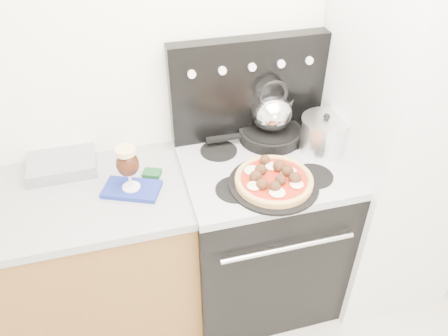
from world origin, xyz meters
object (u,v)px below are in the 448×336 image
object	(u,v)px
base_cabinet	(42,276)
fridge	(401,139)
stock_pot	(324,135)
beer_glass	(128,168)
tea_kettle	(272,110)
stove_body	(259,235)
pizza	(274,178)
oven_mitt	(132,189)
pizza_pan	(274,184)
skillet	(270,134)

from	to	relation	value
base_cabinet	fridge	bearing A→B (deg)	-1.59
fridge	stock_pot	size ratio (longest dim) A/B	8.65
beer_glass	tea_kettle	size ratio (longest dim) A/B	0.95
base_cabinet	stock_pot	xyz separation A→B (m)	(1.41, 0.01, 0.57)
stove_body	pizza	distance (m)	0.54
pizza	stock_pot	xyz separation A→B (m)	(0.32, 0.20, 0.04)
fridge	oven_mitt	xyz separation A→B (m)	(-1.31, 0.01, -0.04)
stove_body	oven_mitt	xyz separation A→B (m)	(-0.61, -0.02, 0.47)
fridge	beer_glass	distance (m)	1.32
pizza_pan	pizza	distance (m)	0.03
stove_body	pizza_pan	bearing A→B (deg)	-94.48
pizza_pan	base_cabinet	bearing A→B (deg)	170.33
oven_mitt	base_cabinet	bearing A→B (deg)	175.04
stock_pot	beer_glass	bearing A→B (deg)	-176.46
fridge	stove_body	bearing A→B (deg)	177.95
base_cabinet	oven_mitt	xyz separation A→B (m)	(0.49, -0.04, 0.48)
fridge	stock_pot	bearing A→B (deg)	170.59
oven_mitt	pizza_pan	distance (m)	0.62
pizza_pan	skillet	xyz separation A→B (m)	(0.11, 0.35, 0.02)
tea_kettle	base_cabinet	bearing A→B (deg)	-170.14
stove_body	oven_mitt	distance (m)	0.77
oven_mitt	stock_pot	bearing A→B (deg)	3.54
pizza	tea_kettle	size ratio (longest dim) A/B	1.54
stock_pot	tea_kettle	bearing A→B (deg)	144.71
stock_pot	stove_body	bearing A→B (deg)	-172.69
beer_glass	skillet	world-z (taller)	beer_glass
stove_body	pizza	world-z (taller)	pizza
beer_glass	pizza_pan	bearing A→B (deg)	-13.41
fridge	beer_glass	xyz separation A→B (m)	(-1.31, 0.01, 0.08)
stove_body	beer_glass	size ratio (longest dim) A/B	4.18
beer_glass	fridge	bearing A→B (deg)	-0.33
stove_body	tea_kettle	size ratio (longest dim) A/B	3.99
stove_body	oven_mitt	bearing A→B (deg)	-178.37
base_cabinet	pizza_pan	bearing A→B (deg)	-9.67
pizza_pan	tea_kettle	distance (m)	0.40
pizza	skillet	bearing A→B (deg)	72.68
oven_mitt	beer_glass	world-z (taller)	beer_glass
base_cabinet	oven_mitt	size ratio (longest dim) A/B	6.00
stove_body	skillet	size ratio (longest dim) A/B	2.81
oven_mitt	fridge	bearing A→B (deg)	-0.33
oven_mitt	stock_pot	distance (m)	0.93
base_cabinet	stove_body	bearing A→B (deg)	-1.30
pizza	beer_glass	bearing A→B (deg)	166.59
beer_glass	skillet	distance (m)	0.75
fridge	beer_glass	bearing A→B (deg)	179.67
oven_mitt	pizza_pan	xyz separation A→B (m)	(0.60, -0.14, 0.02)
fridge	pizza_pan	world-z (taller)	fridge
beer_glass	skillet	size ratio (longest dim) A/B	0.67
base_cabinet	stock_pot	distance (m)	1.53
fridge	tea_kettle	xyz separation A→B (m)	(-0.60, 0.22, 0.14)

